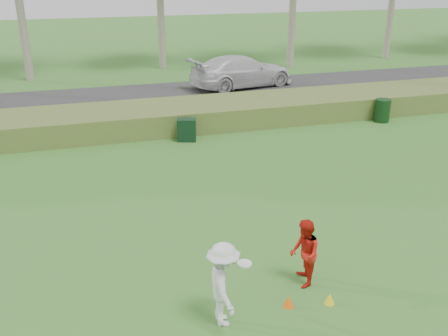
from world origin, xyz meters
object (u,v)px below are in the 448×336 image
object	(u,v)px
player_red	(304,253)
player_white	(223,284)
cone_orange	(289,301)
cone_yellow	(330,298)
trash_bin	(382,110)
utility_cabinet	(187,130)
car_right	(242,71)

from	to	relation	value
player_red	player_white	bearing A→B (deg)	-55.81
player_red	cone_orange	xyz separation A→B (m)	(-0.59, -0.62, -0.61)
cone_yellow	player_white	bearing A→B (deg)	178.09
cone_orange	trash_bin	world-z (taller)	trash_bin
player_red	trash_bin	world-z (taller)	player_red
cone_orange	utility_cabinet	size ratio (longest dim) A/B	0.28
cone_orange	car_right	size ratio (longest dim) A/B	0.04
cone_yellow	utility_cabinet	world-z (taller)	utility_cabinet
player_red	utility_cabinet	distance (m)	9.69
cone_orange	car_right	xyz separation A→B (m)	(5.09, 18.12, 0.77)
cone_orange	car_right	world-z (taller)	car_right
player_white	car_right	world-z (taller)	car_right
player_white	cone_yellow	world-z (taller)	player_white
cone_orange	car_right	bearing A→B (deg)	74.32
player_red	trash_bin	bearing A→B (deg)	154.44
player_red	cone_orange	world-z (taller)	player_red
trash_bin	car_right	bearing A→B (deg)	115.68
car_right	player_red	bearing A→B (deg)	153.45
player_red	cone_orange	size ratio (longest dim) A/B	6.07
cone_orange	utility_cabinet	bearing A→B (deg)	88.49
player_red	car_right	world-z (taller)	car_right
car_right	trash_bin	bearing A→B (deg)	-166.46
utility_cabinet	car_right	world-z (taller)	car_right
cone_orange	cone_yellow	distance (m)	0.83
cone_yellow	car_right	xyz separation A→B (m)	(4.27, 18.27, 0.78)
utility_cabinet	cone_yellow	bearing A→B (deg)	-70.21
player_white	car_right	size ratio (longest dim) A/B	0.29
cone_orange	trash_bin	distance (m)	13.62
utility_cabinet	trash_bin	world-z (taller)	trash_bin
player_white	player_red	world-z (taller)	player_white
cone_yellow	cone_orange	bearing A→B (deg)	169.91
player_red	cone_yellow	bearing A→B (deg)	30.87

